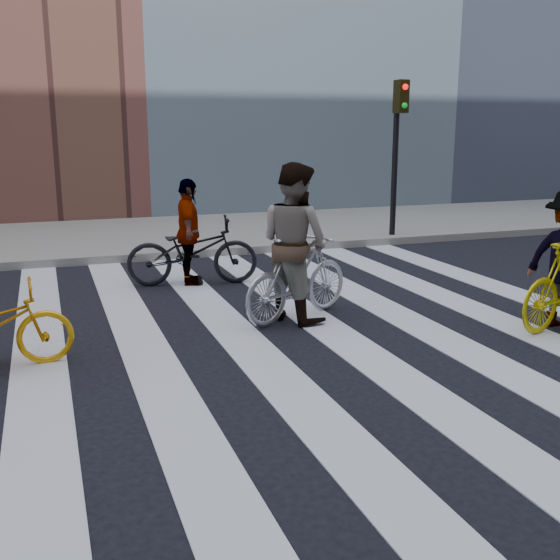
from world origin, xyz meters
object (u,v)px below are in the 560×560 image
bike_dark_rear (192,251)px  rider_mid (294,243)px  rider_rear (189,232)px  traffic_signal (398,133)px  bike_silver_mid (298,278)px

bike_dark_rear → rider_mid: size_ratio=1.01×
bike_dark_rear → rider_rear: rider_rear is taller
traffic_signal → bike_dark_rear: (-4.88, -2.36, -1.75)m
bike_dark_rear → rider_mid: bearing=-150.9°
rider_mid → rider_rear: 2.46m
bike_silver_mid → bike_dark_rear: (-0.85, 2.30, -0.01)m
traffic_signal → rider_rear: traffic_signal is taller
rider_rear → bike_dark_rear: bearing=-79.9°
bike_dark_rear → rider_rear: (-0.05, 0.00, 0.29)m
bike_silver_mid → bike_dark_rear: bearing=-4.7°
rider_rear → traffic_signal: bearing=-54.4°
rider_mid → rider_rear: (-0.85, 2.30, -0.17)m
bike_dark_rear → rider_rear: bearing=100.1°
bike_silver_mid → rider_mid: size_ratio=0.90×
bike_silver_mid → rider_mid: rider_mid is taller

